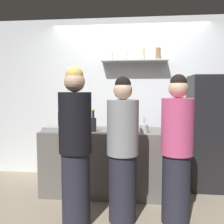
{
  "coord_description": "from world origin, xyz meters",
  "views": [
    {
      "loc": [
        0.14,
        -2.8,
        1.43
      ],
      "look_at": [
        -0.21,
        0.52,
        1.14
      ],
      "focal_mm": 39.01,
      "sensor_mm": 36.0,
      "label": 1
    }
  ],
  "objects_px": {
    "person_pink_top": "(177,151)",
    "person_blonde": "(75,148)",
    "wine_bottle_dark_glass": "(93,124)",
    "refrigerator": "(209,132)",
    "wine_bottle_pale_glass": "(167,125)",
    "water_bottle_plastic": "(119,121)",
    "utensil_holder": "(144,128)",
    "baking_pan": "(57,128)",
    "person_grey_hoodie": "(123,151)",
    "wine_bottle_green_glass": "(60,118)"
  },
  "relations": [
    {
      "from": "utensil_holder",
      "to": "wine_bottle_green_glass",
      "type": "xyz_separation_m",
      "value": [
        -1.26,
        0.45,
        0.06
      ]
    },
    {
      "from": "refrigerator",
      "to": "person_pink_top",
      "type": "xyz_separation_m",
      "value": [
        -0.63,
        -1.05,
        -0.04
      ]
    },
    {
      "from": "baking_pan",
      "to": "utensil_holder",
      "type": "xyz_separation_m",
      "value": [
        1.19,
        -0.09,
        0.03
      ]
    },
    {
      "from": "baking_pan",
      "to": "water_bottle_plastic",
      "type": "distance_m",
      "value": 0.88
    },
    {
      "from": "person_grey_hoodie",
      "to": "person_pink_top",
      "type": "relative_size",
      "value": 0.99
    },
    {
      "from": "refrigerator",
      "to": "person_blonde",
      "type": "distance_m",
      "value": 2.08
    },
    {
      "from": "person_blonde",
      "to": "wine_bottle_dark_glass",
      "type": "bearing_deg",
      "value": 176.74
    },
    {
      "from": "refrigerator",
      "to": "person_blonde",
      "type": "bearing_deg",
      "value": -144.33
    },
    {
      "from": "refrigerator",
      "to": "wine_bottle_pale_glass",
      "type": "xyz_separation_m",
      "value": [
        -0.69,
        -0.59,
        0.18
      ]
    },
    {
      "from": "wine_bottle_pale_glass",
      "to": "water_bottle_plastic",
      "type": "distance_m",
      "value": 0.76
    },
    {
      "from": "person_pink_top",
      "to": "wine_bottle_green_glass",
      "type": "bearing_deg",
      "value": 19.07
    },
    {
      "from": "utensil_holder",
      "to": "person_grey_hoodie",
      "type": "height_order",
      "value": "person_grey_hoodie"
    },
    {
      "from": "wine_bottle_dark_glass",
      "to": "water_bottle_plastic",
      "type": "distance_m",
      "value": 0.45
    },
    {
      "from": "refrigerator",
      "to": "person_pink_top",
      "type": "bearing_deg",
      "value": -120.98
    },
    {
      "from": "refrigerator",
      "to": "wine_bottle_pale_glass",
      "type": "distance_m",
      "value": 0.93
    },
    {
      "from": "refrigerator",
      "to": "water_bottle_plastic",
      "type": "distance_m",
      "value": 1.34
    },
    {
      "from": "refrigerator",
      "to": "wine_bottle_green_glass",
      "type": "relative_size",
      "value": 5.23
    },
    {
      "from": "wine_bottle_pale_glass",
      "to": "person_blonde",
      "type": "relative_size",
      "value": 0.19
    },
    {
      "from": "wine_bottle_green_glass",
      "to": "baking_pan",
      "type": "bearing_deg",
      "value": -79.33
    },
    {
      "from": "utensil_holder",
      "to": "person_pink_top",
      "type": "height_order",
      "value": "person_pink_top"
    },
    {
      "from": "person_grey_hoodie",
      "to": "person_pink_top",
      "type": "bearing_deg",
      "value": -60.81
    },
    {
      "from": "wine_bottle_green_glass",
      "to": "person_grey_hoodie",
      "type": "relative_size",
      "value": 0.2
    },
    {
      "from": "wine_bottle_green_glass",
      "to": "water_bottle_plastic",
      "type": "relative_size",
      "value": 1.31
    },
    {
      "from": "wine_bottle_pale_glass",
      "to": "person_pink_top",
      "type": "bearing_deg",
      "value": -82.77
    },
    {
      "from": "water_bottle_plastic",
      "to": "person_pink_top",
      "type": "distance_m",
      "value": 1.13
    },
    {
      "from": "utensil_holder",
      "to": "wine_bottle_green_glass",
      "type": "height_order",
      "value": "wine_bottle_green_glass"
    },
    {
      "from": "refrigerator",
      "to": "baking_pan",
      "type": "distance_m",
      "value": 2.2
    },
    {
      "from": "water_bottle_plastic",
      "to": "person_blonde",
      "type": "xyz_separation_m",
      "value": [
        -0.37,
        -1.04,
        -0.17
      ]
    },
    {
      "from": "refrigerator",
      "to": "wine_bottle_dark_glass",
      "type": "xyz_separation_m",
      "value": [
        -1.63,
        -0.5,
        0.17
      ]
    },
    {
      "from": "person_pink_top",
      "to": "utensil_holder",
      "type": "bearing_deg",
      "value": -7.09
    },
    {
      "from": "refrigerator",
      "to": "water_bottle_plastic",
      "type": "bearing_deg",
      "value": -172.38
    },
    {
      "from": "water_bottle_plastic",
      "to": "person_pink_top",
      "type": "bearing_deg",
      "value": -51.47
    },
    {
      "from": "wine_bottle_pale_glass",
      "to": "wine_bottle_dark_glass",
      "type": "bearing_deg",
      "value": 174.28
    },
    {
      "from": "wine_bottle_pale_glass",
      "to": "baking_pan",
      "type": "bearing_deg",
      "value": 173.3
    },
    {
      "from": "wine_bottle_green_glass",
      "to": "person_grey_hoodie",
      "type": "height_order",
      "value": "person_grey_hoodie"
    },
    {
      "from": "refrigerator",
      "to": "baking_pan",
      "type": "bearing_deg",
      "value": -168.95
    },
    {
      "from": "wine_bottle_dark_glass",
      "to": "water_bottle_plastic",
      "type": "relative_size",
      "value": 1.23
    },
    {
      "from": "person_blonde",
      "to": "person_pink_top",
      "type": "height_order",
      "value": "person_blonde"
    },
    {
      "from": "baking_pan",
      "to": "person_blonde",
      "type": "xyz_separation_m",
      "value": [
        0.47,
        -0.79,
        -0.08
      ]
    },
    {
      "from": "wine_bottle_green_glass",
      "to": "person_blonde",
      "type": "relative_size",
      "value": 0.19
    },
    {
      "from": "utensil_holder",
      "to": "person_pink_top",
      "type": "bearing_deg",
      "value": -57.84
    },
    {
      "from": "wine_bottle_green_glass",
      "to": "water_bottle_plastic",
      "type": "height_order",
      "value": "wine_bottle_green_glass"
    },
    {
      "from": "person_pink_top",
      "to": "person_blonde",
      "type": "bearing_deg",
      "value": 59.66
    },
    {
      "from": "wine_bottle_dark_glass",
      "to": "wine_bottle_green_glass",
      "type": "height_order",
      "value": "wine_bottle_green_glass"
    },
    {
      "from": "baking_pan",
      "to": "utensil_holder",
      "type": "bearing_deg",
      "value": -4.27
    },
    {
      "from": "wine_bottle_green_glass",
      "to": "person_pink_top",
      "type": "relative_size",
      "value": 0.2
    },
    {
      "from": "wine_bottle_dark_glass",
      "to": "person_blonde",
      "type": "height_order",
      "value": "person_blonde"
    },
    {
      "from": "wine_bottle_pale_glass",
      "to": "person_pink_top",
      "type": "distance_m",
      "value": 0.5
    },
    {
      "from": "utensil_holder",
      "to": "wine_bottle_pale_glass",
      "type": "relative_size",
      "value": 0.67
    },
    {
      "from": "wine_bottle_dark_glass",
      "to": "person_blonde",
      "type": "distance_m",
      "value": 0.73
    }
  ]
}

